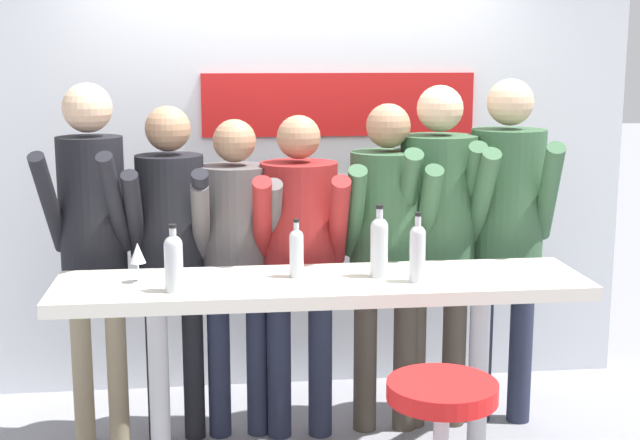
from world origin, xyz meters
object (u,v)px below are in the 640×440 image
object	(u,v)px
person_far_right	(506,214)
wine_bottle_2	(379,244)
person_left	(171,236)
person_center_right	(387,233)
wine_bottle_1	(174,260)
person_far_left	(92,222)
tasting_table	(322,313)
wine_bottle_0	(417,250)
wine_bottle_3	(296,251)
wine_glass_0	(138,254)
person_center	(299,244)
person_right	(438,220)
person_center_left	(236,245)

from	to	relation	value
person_far_right	wine_bottle_2	distance (m)	0.99
person_left	wine_bottle_2	distance (m)	1.10
wine_bottle_2	person_left	bearing A→B (deg)	148.80
person_center_right	person_far_right	xyz separation A→B (m)	(0.64, 0.04, 0.08)
wine_bottle_1	wine_bottle_2	bearing A→B (deg)	9.10
person_left	person_far_right	xyz separation A→B (m)	(1.73, 0.03, 0.07)
person_far_left	person_far_right	xyz separation A→B (m)	(2.10, 0.07, -0.02)
person_left	tasting_table	bearing A→B (deg)	-39.42
wine_bottle_0	wine_bottle_3	size ratio (longest dim) A/B	1.17
wine_bottle_3	wine_glass_0	distance (m)	0.69
wine_glass_0	person_center	bearing A→B (deg)	34.01
person_right	wine_bottle_0	size ratio (longest dim) A/B	5.85
person_right	wine_bottle_3	world-z (taller)	person_right
person_center_right	wine_bottle_0	distance (m)	0.68
person_right	wine_glass_0	world-z (taller)	person_right
person_far_left	wine_bottle_1	distance (m)	0.80
tasting_table	person_center_right	size ratio (longest dim) A/B	1.37
person_left	person_right	xyz separation A→B (m)	(1.36, 0.02, 0.05)
person_center	person_right	distance (m)	0.73
person_left	person_far_left	bearing A→B (deg)	-173.88
person_far_right	wine_bottle_0	bearing A→B (deg)	-119.86
person_center	person_far_right	bearing A→B (deg)	6.32
person_center_right	wine_bottle_1	xyz separation A→B (m)	(-1.04, -0.71, 0.05)
person_far_left	person_center	world-z (taller)	person_far_left
wine_bottle_2	person_right	bearing A→B (deg)	54.80
person_center_left	wine_bottle_1	world-z (taller)	person_center_left
person_center_left	person_left	bearing A→B (deg)	-178.05
tasting_table	wine_bottle_0	bearing A→B (deg)	-13.88
person_far_right	wine_bottle_1	xyz separation A→B (m)	(-1.68, -0.75, -0.03)
tasting_table	wine_bottle_1	world-z (taller)	wine_bottle_1
tasting_table	person_center_right	distance (m)	0.74
person_far_right	wine_bottle_2	world-z (taller)	person_far_right
person_center_left	wine_glass_0	bearing A→B (deg)	-128.52
wine_bottle_2	wine_bottle_1	bearing A→B (deg)	-170.90
person_right	wine_bottle_3	size ratio (longest dim) A/B	6.85
person_left	wine_glass_0	xyz separation A→B (m)	(-0.12, -0.55, 0.04)
person_far_left	wine_glass_0	distance (m)	0.57
person_right	person_far_left	bearing A→B (deg)	-175.54
person_right	wine_bottle_1	xyz separation A→B (m)	(-1.31, -0.73, -0.00)
wine_bottle_0	person_right	bearing A→B (deg)	69.14
wine_bottle_1	person_center_left	bearing A→B (deg)	69.10
person_left	wine_bottle_1	bearing A→B (deg)	-85.62
tasting_table	wine_bottle_1	bearing A→B (deg)	-168.23
tasting_table	wine_bottle_0	size ratio (longest dim) A/B	7.60
wine_bottle_2	person_center	bearing A→B (deg)	119.90
person_center	wine_bottle_2	size ratio (longest dim) A/B	5.11
wine_bottle_1	wine_bottle_3	world-z (taller)	wine_bottle_1
person_center_right	wine_bottle_0	bearing A→B (deg)	-85.99
person_center_left	person_far_right	world-z (taller)	person_far_right
wine_glass_0	wine_bottle_2	bearing A→B (deg)	-1.40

